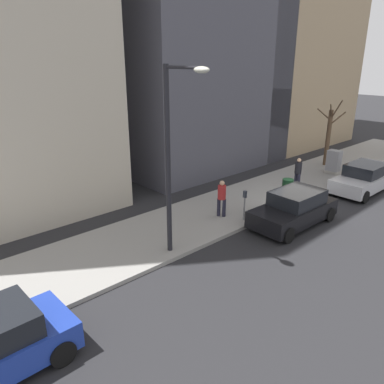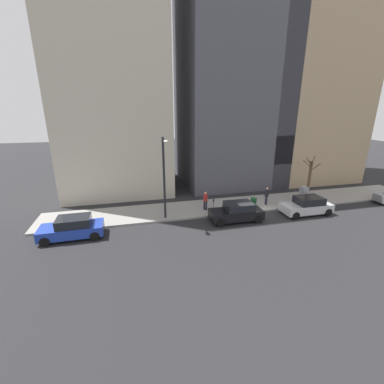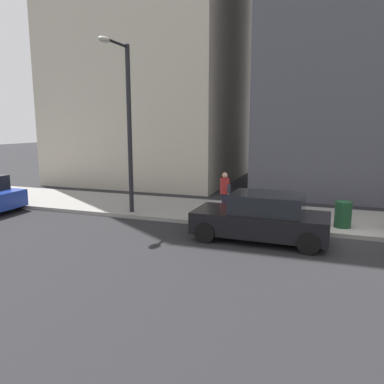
{
  "view_description": "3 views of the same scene",
  "coord_description": "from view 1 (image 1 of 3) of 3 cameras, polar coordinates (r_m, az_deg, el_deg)",
  "views": [
    {
      "loc": [
        -9.01,
        15.53,
        6.83
      ],
      "look_at": [
        1.38,
        5.97,
        1.74
      ],
      "focal_mm": 35.0,
      "sensor_mm": 36.0,
      "label": 1
    },
    {
      "loc": [
        -18.76,
        10.39,
        8.61
      ],
      "look_at": [
        1.92,
        5.25,
        1.72
      ],
      "focal_mm": 24.0,
      "sensor_mm": 36.0,
      "label": 2
    },
    {
      "loc": [
        -12.67,
        0.52,
        3.62
      ],
      "look_at": [
        -0.15,
        4.98,
        1.25
      ],
      "focal_mm": 35.0,
      "sensor_mm": 36.0,
      "label": 3
    }
  ],
  "objects": [
    {
      "name": "ground_plane",
      "position": [
        19.21,
        16.11,
        -1.82
      ],
      "size": [
        120.0,
        120.0,
        0.0
      ],
      "primitive_type": "plane",
      "color": "#232326"
    },
    {
      "name": "sidewalk",
      "position": [
        20.2,
        11.35,
        -0.11
      ],
      "size": [
        4.0,
        36.0,
        0.15
      ],
      "primitive_type": "cube",
      "color": "gray",
      "rests_on": "ground"
    },
    {
      "name": "parked_car_silver",
      "position": [
        21.99,
        24.67,
        1.89
      ],
      "size": [
        1.94,
        4.21,
        1.52
      ],
      "rotation": [
        0.0,
        0.0,
        -0.01
      ],
      "color": "#B7B7BC",
      "rests_on": "ground"
    },
    {
      "name": "parked_car_black",
      "position": [
        16.59,
        15.3,
        -2.47
      ],
      "size": [
        2.0,
        4.24,
        1.52
      ],
      "rotation": [
        0.0,
        0.0,
        -0.02
      ],
      "color": "black",
      "rests_on": "ground"
    },
    {
      "name": "parking_meter",
      "position": [
        16.19,
        8.0,
        -1.56
      ],
      "size": [
        0.14,
        0.1,
        1.35
      ],
      "color": "slate",
      "rests_on": "sidewalk"
    },
    {
      "name": "utility_box",
      "position": [
        24.29,
        20.78,
        4.27
      ],
      "size": [
        0.83,
        0.61,
        1.43
      ],
      "color": "#A8A399",
      "rests_on": "sidewalk"
    },
    {
      "name": "streetlamp",
      "position": [
        12.38,
        -2.95,
        6.67
      ],
      "size": [
        1.97,
        0.32,
        6.5
      ],
      "color": "black",
      "rests_on": "sidewalk"
    },
    {
      "name": "bare_tree",
      "position": [
        25.83,
        20.09,
        8.1
      ],
      "size": [
        1.64,
        1.41,
        4.28
      ],
      "color": "brown",
      "rests_on": "sidewalk"
    },
    {
      "name": "trash_bin",
      "position": [
        19.59,
        14.34,
        0.65
      ],
      "size": [
        0.56,
        0.56,
        0.9
      ],
      "primitive_type": "cylinder",
      "color": "#14381E",
      "rests_on": "sidewalk"
    },
    {
      "name": "pedestrian_near_meter",
      "position": [
        20.84,
        15.85,
        3.06
      ],
      "size": [
        0.39,
        0.36,
        1.66
      ],
      "rotation": [
        0.0,
        0.0,
        2.84
      ],
      "color": "#1E1E2D",
      "rests_on": "sidewalk"
    },
    {
      "name": "pedestrian_midblock",
      "position": [
        16.45,
        4.55,
        -0.67
      ],
      "size": [
        0.36,
        0.36,
        1.66
      ],
      "rotation": [
        0.0,
        0.0,
        3.69
      ],
      "color": "#1E1E2D",
      "rests_on": "sidewalk"
    }
  ]
}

